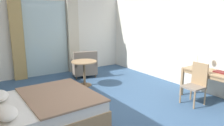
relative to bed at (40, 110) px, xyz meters
name	(u,v)px	position (x,y,z in m)	size (l,w,h in m)	color
ground	(114,111)	(1.48, -0.27, -0.32)	(5.84, 7.92, 0.10)	#38567A
wall_back	(54,33)	(1.48, 3.43, 1.15)	(5.44, 0.12, 2.85)	white
wall_right	(194,38)	(4.14, -0.27, 1.15)	(0.12, 7.52, 2.85)	white
balcony_glass_door	(47,39)	(1.20, 3.35, 0.98)	(1.43, 0.02, 2.51)	silver
curtain_panel_left	(17,39)	(0.26, 3.25, 1.05)	(0.38, 0.10, 2.64)	tan
curtain_panel_right	(73,36)	(2.13, 3.25, 1.05)	(0.39, 0.10, 2.64)	beige
bed	(40,110)	(0.00, 0.00, 0.00)	(2.04, 1.81, 1.00)	tan
writing_desk	(211,75)	(3.67, -1.13, 0.36)	(0.57, 1.27, 0.73)	tan
desk_chair	(196,82)	(3.25, -1.04, 0.24)	(0.43, 0.42, 0.95)	gray
desk_lamp	(204,57)	(3.80, -0.83, 0.73)	(0.32, 0.30, 0.44)	#B7B2A8
closed_book	(221,72)	(3.72, -1.33, 0.47)	(0.21, 0.27, 0.03)	maroon
armchair_by_window	(84,66)	(2.12, 2.41, 0.08)	(0.90, 0.84, 0.89)	gray
round_cafe_table	(84,67)	(1.70, 1.56, 0.28)	(0.73, 0.73, 0.74)	tan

